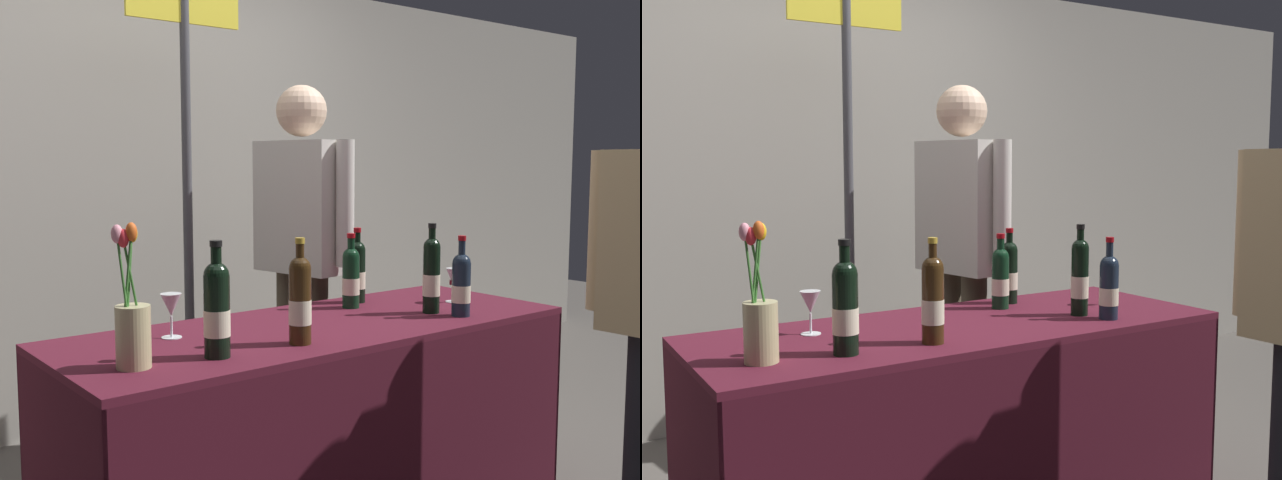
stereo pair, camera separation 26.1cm
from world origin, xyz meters
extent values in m
cube|color=#9E998E|center=(0.00, 1.67, 1.20)|extent=(7.92, 0.12, 2.40)
cube|color=#4C1423|center=(0.00, 0.00, 0.78)|extent=(1.89, 0.71, 0.02)
cube|color=#3E101D|center=(0.00, -0.35, 0.38)|extent=(1.89, 0.01, 0.76)
cube|color=#3E101D|center=(0.00, 0.35, 0.38)|extent=(1.89, 0.01, 0.76)
cube|color=#3E101D|center=(0.94, 0.00, 0.38)|extent=(0.01, 0.71, 0.76)
cylinder|color=#192333|center=(0.50, -0.22, 0.89)|extent=(0.07, 0.07, 0.20)
sphere|color=#192333|center=(0.50, -0.22, 0.99)|extent=(0.07, 0.07, 0.07)
cylinder|color=#192333|center=(0.50, -0.22, 1.03)|extent=(0.03, 0.03, 0.08)
cylinder|color=maroon|center=(0.50, -0.22, 1.08)|extent=(0.03, 0.03, 0.02)
cylinder|color=beige|center=(0.50, -0.22, 0.87)|extent=(0.07, 0.07, 0.06)
cylinder|color=black|center=(0.45, -0.11, 0.92)|extent=(0.07, 0.07, 0.26)
sphere|color=black|center=(0.45, -0.11, 1.04)|extent=(0.06, 0.06, 0.06)
cylinder|color=black|center=(0.45, -0.11, 1.08)|extent=(0.03, 0.03, 0.07)
cylinder|color=black|center=(0.45, -0.11, 1.12)|extent=(0.03, 0.03, 0.02)
cylinder|color=beige|center=(0.45, -0.11, 0.90)|extent=(0.07, 0.07, 0.08)
cylinder|color=black|center=(0.37, 0.23, 0.90)|extent=(0.07, 0.07, 0.22)
sphere|color=black|center=(0.37, 0.23, 1.01)|extent=(0.07, 0.07, 0.07)
cylinder|color=black|center=(0.37, 0.23, 1.04)|extent=(0.03, 0.03, 0.07)
cylinder|color=maroon|center=(0.37, 0.23, 1.09)|extent=(0.03, 0.03, 0.02)
cylinder|color=beige|center=(0.37, 0.23, 0.88)|extent=(0.07, 0.07, 0.07)
cylinder|color=black|center=(0.28, 0.16, 0.89)|extent=(0.07, 0.07, 0.21)
sphere|color=black|center=(0.28, 0.16, 0.99)|extent=(0.07, 0.07, 0.07)
cylinder|color=black|center=(0.28, 0.16, 1.03)|extent=(0.03, 0.03, 0.07)
cylinder|color=maroon|center=(0.28, 0.16, 1.08)|extent=(0.03, 0.03, 0.02)
cylinder|color=beige|center=(0.28, 0.16, 0.88)|extent=(0.07, 0.07, 0.07)
cylinder|color=#38230F|center=(-0.23, -0.20, 0.91)|extent=(0.07, 0.07, 0.24)
sphere|color=#38230F|center=(-0.23, -0.20, 1.03)|extent=(0.07, 0.07, 0.07)
cylinder|color=#38230F|center=(-0.23, -0.20, 1.07)|extent=(0.03, 0.03, 0.08)
cylinder|color=#B7932D|center=(-0.23, -0.20, 1.12)|extent=(0.03, 0.03, 0.02)
cylinder|color=beige|center=(-0.23, -0.20, 0.89)|extent=(0.07, 0.07, 0.08)
cylinder|color=black|center=(-0.52, -0.18, 0.91)|extent=(0.08, 0.08, 0.24)
sphere|color=black|center=(-0.52, -0.18, 1.03)|extent=(0.08, 0.08, 0.08)
cylinder|color=black|center=(-0.52, -0.18, 1.08)|extent=(0.03, 0.03, 0.08)
cylinder|color=black|center=(-0.52, -0.18, 1.13)|extent=(0.04, 0.04, 0.02)
cylinder|color=beige|center=(-0.52, -0.18, 0.89)|extent=(0.08, 0.08, 0.08)
cylinder|color=silver|center=(0.69, -0.01, 0.79)|extent=(0.07, 0.07, 0.00)
cylinder|color=silver|center=(0.69, -0.01, 0.82)|extent=(0.01, 0.01, 0.06)
cone|color=silver|center=(0.69, -0.01, 0.89)|extent=(0.06, 0.06, 0.07)
cylinder|color=#590C19|center=(0.69, -0.01, 0.87)|extent=(0.04, 0.04, 0.02)
cylinder|color=silver|center=(-0.52, 0.13, 0.79)|extent=(0.07, 0.07, 0.00)
cylinder|color=silver|center=(-0.52, 0.13, 0.83)|extent=(0.01, 0.01, 0.07)
cone|color=silver|center=(-0.52, 0.13, 0.90)|extent=(0.07, 0.07, 0.07)
cylinder|color=tan|center=(-0.76, -0.13, 0.88)|extent=(0.10, 0.10, 0.18)
cylinder|color=#38722D|center=(-0.79, -0.13, 1.02)|extent=(0.03, 0.03, 0.29)
ellipsoid|color=pink|center=(-0.80, -0.12, 1.17)|extent=(0.03, 0.03, 0.05)
cylinder|color=#38722D|center=(-0.76, -0.13, 1.02)|extent=(0.05, 0.01, 0.27)
ellipsoid|color=red|center=(-0.78, -0.13, 1.15)|extent=(0.03, 0.03, 0.05)
cylinder|color=#38722D|center=(-0.77, -0.12, 1.02)|extent=(0.05, 0.06, 0.28)
ellipsoid|color=gold|center=(-0.75, -0.10, 1.16)|extent=(0.03, 0.03, 0.05)
cylinder|color=#38722D|center=(-0.78, -0.13, 1.02)|extent=(0.04, 0.01, 0.29)
ellipsoid|color=#E05B1E|center=(-0.76, -0.14, 1.17)|extent=(0.03, 0.03, 0.05)
cylinder|color=#4C4233|center=(0.43, 0.79, 0.43)|extent=(0.12, 0.12, 0.86)
cylinder|color=#4C4233|center=(0.46, 0.62, 0.43)|extent=(0.12, 0.12, 0.86)
cube|color=beige|center=(0.44, 0.71, 1.16)|extent=(0.28, 0.47, 0.61)
sphere|color=beige|center=(0.44, 0.71, 1.60)|extent=(0.24, 0.24, 0.24)
cylinder|color=beige|center=(0.40, 0.97, 1.18)|extent=(0.08, 0.08, 0.56)
cylinder|color=beige|center=(0.49, 0.45, 1.18)|extent=(0.08, 0.08, 0.56)
cylinder|color=tan|center=(0.66, -0.68, 1.13)|extent=(0.08, 0.08, 0.53)
cylinder|color=#47474C|center=(-0.01, 0.97, 1.10)|extent=(0.04, 0.04, 2.20)
cube|color=yellow|center=(-0.01, 0.97, 2.07)|extent=(0.55, 0.02, 0.20)
camera|label=1|loc=(-1.60, -2.05, 1.36)|focal=41.64mm
camera|label=2|loc=(-1.39, -2.20, 1.36)|focal=41.64mm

